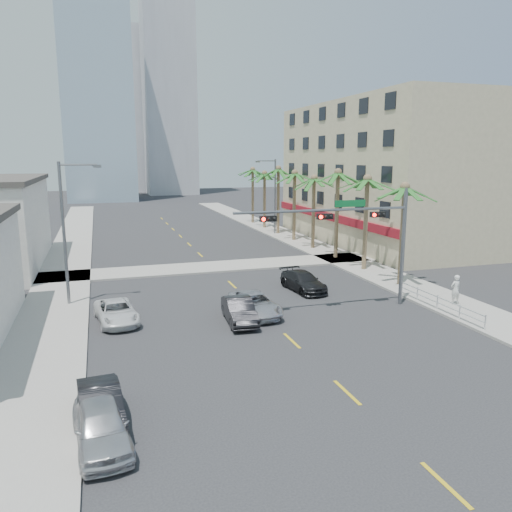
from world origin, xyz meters
The scene contains 27 objects.
ground centered at (0.00, 0.00, 0.00)m, with size 260.00×260.00×0.00m, color #262628.
sidewalk_right centered at (12.00, 20.00, 0.07)m, with size 4.00×120.00×0.15m, color gray.
sidewalk_left centered at (-12.00, 20.00, 0.07)m, with size 4.00×120.00×0.15m, color gray.
sidewalk_cross centered at (0.00, 22.00, 0.07)m, with size 80.00×4.00×0.15m, color gray.
building_right centered at (21.99, 30.00, 7.50)m, with size 15.25×28.00×15.00m.
tower_far_left centered at (-8.00, 95.00, 24.00)m, with size 14.00×14.00×48.00m, color #99B2C6.
tower_far_right centered at (9.00, 110.00, 30.00)m, with size 12.00×12.00×60.00m, color #ADADB2.
tower_far_center centered at (-3.00, 125.00, 21.00)m, with size 16.00×16.00×42.00m, color #ADADB2.
traffic_signal_mast centered at (5.78, 7.95, 5.06)m, with size 11.12×0.54×7.20m.
palm_tree_0 centered at (11.60, 12.00, 7.08)m, with size 4.80×4.80×7.80m.
palm_tree_1 centered at (11.60, 17.20, 7.43)m, with size 4.80×4.80×8.16m.
palm_tree_2 centered at (11.60, 22.40, 7.78)m, with size 4.80×4.80×8.52m.
palm_tree_3 centered at (11.60, 27.60, 7.08)m, with size 4.80×4.80×7.80m.
palm_tree_4 centered at (11.60, 32.80, 7.43)m, with size 4.80×4.80×8.16m.
palm_tree_5 centered at (11.60, 38.00, 7.78)m, with size 4.80×4.80×8.52m.
palm_tree_6 centered at (11.60, 43.20, 7.08)m, with size 4.80×4.80×7.80m.
palm_tree_7 centered at (11.60, 48.40, 7.43)m, with size 4.80×4.80×8.16m.
streetlight_left centered at (-11.00, 14.00, 5.06)m, with size 2.55×0.25×9.00m.
streetlight_right centered at (11.00, 38.00, 5.06)m, with size 2.55×0.25×9.00m.
guardrail centered at (10.30, 6.00, 0.67)m, with size 0.08×8.08×1.00m.
car_parked_near centered at (-9.40, -2.94, 0.71)m, with size 1.67×4.16×1.42m, color silver.
car_parked_mid centered at (-9.40, -1.56, 0.68)m, with size 1.43×4.11×1.36m, color black.
car_parked_far centered at (-8.45, 9.69, 0.62)m, with size 2.07×4.48×1.25m, color silver.
car_lane_left centered at (-1.78, 7.63, 0.69)m, with size 1.47×4.22×1.39m, color black.
car_lane_center centered at (-0.53, 8.71, 0.66)m, with size 2.19×4.76×1.32m, color silver.
car_lane_right centered at (4.36, 12.89, 0.67)m, with size 1.87×4.60×1.34m, color black.
pedestrian centered at (12.01, 6.54, 1.09)m, with size 0.69×0.45×1.88m, color silver.
Camera 1 is at (-9.05, -18.55, 9.27)m, focal length 35.00 mm.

